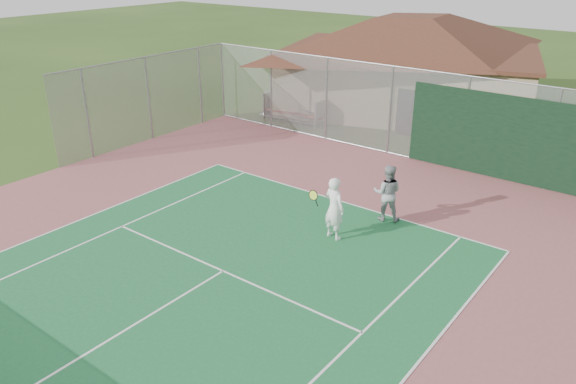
% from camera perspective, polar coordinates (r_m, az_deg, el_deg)
% --- Properties ---
extents(back_fence, '(20.08, 0.11, 3.53)m').
position_cam_1_polar(back_fence, '(21.33, 17.70, 6.27)').
color(back_fence, gray).
rests_on(back_fence, ground).
extents(side_fence_left, '(0.08, 9.00, 3.50)m').
position_cam_1_polar(side_fence_left, '(24.70, -13.96, 9.16)').
color(side_fence_left, gray).
rests_on(side_fence_left, ground).
extents(clubhouse, '(14.66, 11.90, 5.48)m').
position_cam_1_polar(clubhouse, '(29.09, 12.20, 13.52)').
color(clubhouse, tan).
rests_on(clubhouse, ground).
extents(bleachers, '(3.28, 2.10, 1.20)m').
position_cam_1_polar(bleachers, '(27.28, 1.11, 8.75)').
color(bleachers, maroon).
rests_on(bleachers, ground).
extents(player_white_front, '(1.04, 0.63, 1.83)m').
position_cam_1_polar(player_white_front, '(15.72, 4.69, -1.70)').
color(player_white_front, white).
rests_on(player_white_front, ground).
extents(player_grey_back, '(1.05, 0.96, 1.75)m').
position_cam_1_polar(player_grey_back, '(17.00, 10.05, -0.15)').
color(player_grey_back, '#95979A').
rests_on(player_grey_back, ground).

